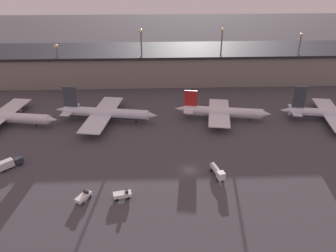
{
  "coord_description": "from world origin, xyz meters",
  "views": [
    {
      "loc": [
        -9.94,
        -82.39,
        58.53
      ],
      "look_at": [
        -5.93,
        18.06,
        6.0
      ],
      "focal_mm": 35.0,
      "sensor_mm": 36.0,
      "label": 1
    }
  ],
  "objects_px": {
    "airplane_1": "(105,113)",
    "service_vehicle_3": "(84,197)",
    "service_vehicle_0": "(217,171)",
    "service_vehicle_2": "(123,195)",
    "airplane_2": "(222,112)",
    "airplane_0": "(1,117)",
    "airplane_3": "(335,114)",
    "service_vehicle_1": "(9,163)"
  },
  "relations": [
    {
      "from": "airplane_1",
      "to": "service_vehicle_0",
      "type": "xyz_separation_m",
      "value": [
        37.94,
        -38.07,
        -1.83
      ]
    },
    {
      "from": "airplane_2",
      "to": "service_vehicle_0",
      "type": "relative_size",
      "value": 5.17
    },
    {
      "from": "airplane_1",
      "to": "airplane_0",
      "type": "bearing_deg",
      "value": -168.38
    },
    {
      "from": "airplane_0",
      "to": "airplane_3",
      "type": "relative_size",
      "value": 1.03
    },
    {
      "from": "airplane_0",
      "to": "service_vehicle_2",
      "type": "distance_m",
      "value": 67.88
    },
    {
      "from": "airplane_1",
      "to": "airplane_2",
      "type": "bearing_deg",
      "value": 9.23
    },
    {
      "from": "airplane_0",
      "to": "airplane_2",
      "type": "bearing_deg",
      "value": 10.33
    },
    {
      "from": "airplane_0",
      "to": "service_vehicle_3",
      "type": "xyz_separation_m",
      "value": [
        39.82,
        -46.0,
        -2.13
      ]
    },
    {
      "from": "airplane_0",
      "to": "airplane_3",
      "type": "distance_m",
      "value": 130.43
    },
    {
      "from": "airplane_0",
      "to": "service_vehicle_2",
      "type": "height_order",
      "value": "airplane_0"
    },
    {
      "from": "airplane_0",
      "to": "airplane_1",
      "type": "xyz_separation_m",
      "value": [
        39.58,
        1.42,
        0.18
      ]
    },
    {
      "from": "airplane_0",
      "to": "service_vehicle_3",
      "type": "bearing_deg",
      "value": -39.56
    },
    {
      "from": "service_vehicle_3",
      "to": "airplane_2",
      "type": "bearing_deg",
      "value": -14.47
    },
    {
      "from": "service_vehicle_2",
      "to": "service_vehicle_3",
      "type": "height_order",
      "value": "service_vehicle_2"
    },
    {
      "from": "airplane_0",
      "to": "airplane_1",
      "type": "relative_size",
      "value": 1.09
    },
    {
      "from": "service_vehicle_0",
      "to": "service_vehicle_2",
      "type": "height_order",
      "value": "service_vehicle_0"
    },
    {
      "from": "airplane_2",
      "to": "airplane_0",
      "type": "bearing_deg",
      "value": -169.67
    },
    {
      "from": "service_vehicle_1",
      "to": "service_vehicle_2",
      "type": "relative_size",
      "value": 1.33
    },
    {
      "from": "airplane_0",
      "to": "service_vehicle_0",
      "type": "xyz_separation_m",
      "value": [
        77.52,
        -36.65,
        -1.65
      ]
    },
    {
      "from": "service_vehicle_2",
      "to": "service_vehicle_1",
      "type": "bearing_deg",
      "value": 145.54
    },
    {
      "from": "service_vehicle_1",
      "to": "airplane_0",
      "type": "bearing_deg",
      "value": 71.35
    },
    {
      "from": "airplane_1",
      "to": "service_vehicle_2",
      "type": "height_order",
      "value": "airplane_1"
    },
    {
      "from": "service_vehicle_2",
      "to": "service_vehicle_0",
      "type": "bearing_deg",
      "value": 7.11
    },
    {
      "from": "service_vehicle_1",
      "to": "service_vehicle_3",
      "type": "bearing_deg",
      "value": -75.67
    },
    {
      "from": "airplane_0",
      "to": "airplane_3",
      "type": "height_order",
      "value": "airplane_0"
    },
    {
      "from": "airplane_0",
      "to": "service_vehicle_2",
      "type": "xyz_separation_m",
      "value": [
        50.22,
        -45.63,
        -2.06
      ]
    },
    {
      "from": "airplane_1",
      "to": "service_vehicle_1",
      "type": "distance_m",
      "value": 40.51
    },
    {
      "from": "airplane_1",
      "to": "airplane_2",
      "type": "relative_size",
      "value": 1.08
    },
    {
      "from": "service_vehicle_0",
      "to": "airplane_0",
      "type": "bearing_deg",
      "value": -130.1
    },
    {
      "from": "service_vehicle_1",
      "to": "service_vehicle_3",
      "type": "distance_m",
      "value": 30.26
    },
    {
      "from": "airplane_1",
      "to": "service_vehicle_3",
      "type": "height_order",
      "value": "airplane_1"
    },
    {
      "from": "service_vehicle_2",
      "to": "airplane_2",
      "type": "bearing_deg",
      "value": 41.63
    },
    {
      "from": "service_vehicle_0",
      "to": "service_vehicle_2",
      "type": "distance_m",
      "value": 28.74
    },
    {
      "from": "airplane_2",
      "to": "airplane_3",
      "type": "height_order",
      "value": "airplane_3"
    },
    {
      "from": "airplane_1",
      "to": "service_vehicle_2",
      "type": "relative_size",
      "value": 8.01
    },
    {
      "from": "airplane_3",
      "to": "service_vehicle_0",
      "type": "bearing_deg",
      "value": -137.15
    },
    {
      "from": "airplane_3",
      "to": "airplane_0",
      "type": "bearing_deg",
      "value": -171.28
    },
    {
      "from": "airplane_0",
      "to": "service_vehicle_1",
      "type": "xyz_separation_m",
      "value": [
        14.12,
        -30.04,
        -1.54
      ]
    },
    {
      "from": "airplane_0",
      "to": "airplane_1",
      "type": "bearing_deg",
      "value": 11.62
    },
    {
      "from": "airplane_2",
      "to": "service_vehicle_1",
      "type": "bearing_deg",
      "value": -146.92
    },
    {
      "from": "airplane_0",
      "to": "airplane_1",
      "type": "height_order",
      "value": "airplane_0"
    },
    {
      "from": "airplane_2",
      "to": "service_vehicle_0",
      "type": "bearing_deg",
      "value": -92.81
    }
  ]
}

